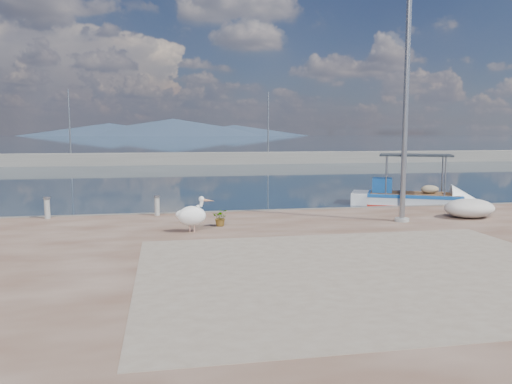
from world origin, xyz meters
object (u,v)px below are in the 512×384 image
(boat_right, at_px, (412,201))
(pelican, at_px, (193,215))
(bollard_near, at_px, (157,205))
(lamp_post, at_px, (405,113))

(boat_right, relative_size, pelican, 5.49)
(pelican, distance_m, bollard_near, 3.18)
(boat_right, xyz_separation_m, bollard_near, (-11.15, -3.85, 0.65))
(boat_right, distance_m, bollard_near, 11.82)
(pelican, height_order, lamp_post, lamp_post)
(pelican, relative_size, lamp_post, 0.15)
(pelican, bearing_deg, bollard_near, 124.00)
(boat_right, bearing_deg, pelican, -119.87)
(lamp_post, xyz_separation_m, bollard_near, (-7.44, 2.48, -2.94))
(boat_right, distance_m, lamp_post, 8.17)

